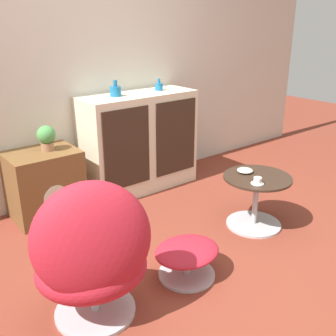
{
  "coord_description": "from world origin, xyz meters",
  "views": [
    {
      "loc": [
        -1.64,
        -1.66,
        1.65
      ],
      "look_at": [
        0.14,
        0.58,
        0.55
      ],
      "focal_mm": 42.0,
      "sensor_mm": 36.0,
      "label": 1
    }
  ],
  "objects_px": {
    "teacup": "(257,181)",
    "bowl": "(245,170)",
    "coffee_table": "(256,198)",
    "potted_plant": "(46,137)",
    "tv_console": "(45,184)",
    "egg_chair": "(92,256)",
    "vase_inner_left": "(159,86)",
    "vase_leftmost": "(116,91)",
    "sideboard": "(139,142)",
    "ottoman": "(187,255)"
  },
  "relations": [
    {
      "from": "vase_inner_left",
      "to": "teacup",
      "type": "height_order",
      "value": "vase_inner_left"
    },
    {
      "from": "vase_inner_left",
      "to": "tv_console",
      "type": "bearing_deg",
      "value": -179.95
    },
    {
      "from": "vase_leftmost",
      "to": "sideboard",
      "type": "bearing_deg",
      "value": -0.92
    },
    {
      "from": "sideboard",
      "to": "bowl",
      "type": "xyz_separation_m",
      "value": [
        0.28,
        -1.15,
        -0.02
      ]
    },
    {
      "from": "egg_chair",
      "to": "vase_inner_left",
      "type": "height_order",
      "value": "vase_inner_left"
    },
    {
      "from": "vase_leftmost",
      "to": "potted_plant",
      "type": "xyz_separation_m",
      "value": [
        -0.69,
        -0.0,
        -0.31
      ]
    },
    {
      "from": "egg_chair",
      "to": "teacup",
      "type": "height_order",
      "value": "egg_chair"
    },
    {
      "from": "egg_chair",
      "to": "coffee_table",
      "type": "relative_size",
      "value": 1.63
    },
    {
      "from": "teacup",
      "to": "bowl",
      "type": "height_order",
      "value": "teacup"
    },
    {
      "from": "ottoman",
      "to": "coffee_table",
      "type": "relative_size",
      "value": 0.82
    },
    {
      "from": "vase_inner_left",
      "to": "bowl",
      "type": "bearing_deg",
      "value": -89.09
    },
    {
      "from": "vase_inner_left",
      "to": "bowl",
      "type": "xyz_separation_m",
      "value": [
        0.02,
        -1.15,
        -0.55
      ]
    },
    {
      "from": "sideboard",
      "to": "teacup",
      "type": "distance_m",
      "value": 1.38
    },
    {
      "from": "tv_console",
      "to": "bowl",
      "type": "height_order",
      "value": "tv_console"
    },
    {
      "from": "ottoman",
      "to": "bowl",
      "type": "bearing_deg",
      "value": 18.48
    },
    {
      "from": "vase_leftmost",
      "to": "teacup",
      "type": "xyz_separation_m",
      "value": [
        0.41,
        -1.37,
        -0.55
      ]
    },
    {
      "from": "potted_plant",
      "to": "ottoman",
      "type": "bearing_deg",
      "value": -77.49
    },
    {
      "from": "sideboard",
      "to": "vase_leftmost",
      "type": "height_order",
      "value": "vase_leftmost"
    },
    {
      "from": "egg_chair",
      "to": "potted_plant",
      "type": "bearing_deg",
      "value": 75.88
    },
    {
      "from": "teacup",
      "to": "bowl",
      "type": "xyz_separation_m",
      "value": [
        0.11,
        0.22,
        -0.0
      ]
    },
    {
      "from": "egg_chair",
      "to": "bowl",
      "type": "xyz_separation_m",
      "value": [
        1.57,
        0.28,
        0.03
      ]
    },
    {
      "from": "ottoman",
      "to": "coffee_table",
      "type": "distance_m",
      "value": 0.92
    },
    {
      "from": "egg_chair",
      "to": "teacup",
      "type": "distance_m",
      "value": 1.47
    },
    {
      "from": "sideboard",
      "to": "teacup",
      "type": "relative_size",
      "value": 11.67
    },
    {
      "from": "bowl",
      "to": "ottoman",
      "type": "bearing_deg",
      "value": -161.52
    },
    {
      "from": "tv_console",
      "to": "egg_chair",
      "type": "height_order",
      "value": "egg_chair"
    },
    {
      "from": "bowl",
      "to": "vase_inner_left",
      "type": "bearing_deg",
      "value": 90.91
    },
    {
      "from": "teacup",
      "to": "bowl",
      "type": "distance_m",
      "value": 0.24
    },
    {
      "from": "ottoman",
      "to": "tv_console",
      "type": "bearing_deg",
      "value": 104.86
    },
    {
      "from": "bowl",
      "to": "tv_console",
      "type": "bearing_deg",
      "value": 137.97
    },
    {
      "from": "coffee_table",
      "to": "teacup",
      "type": "bearing_deg",
      "value": -141.49
    },
    {
      "from": "egg_chair",
      "to": "ottoman",
      "type": "bearing_deg",
      "value": -1.19
    },
    {
      "from": "sideboard",
      "to": "coffee_table",
      "type": "bearing_deg",
      "value": -77.17
    },
    {
      "from": "ottoman",
      "to": "potted_plant",
      "type": "xyz_separation_m",
      "value": [
        -0.32,
        1.45,
        0.55
      ]
    },
    {
      "from": "ottoman",
      "to": "potted_plant",
      "type": "bearing_deg",
      "value": 102.51
    },
    {
      "from": "potted_plant",
      "to": "bowl",
      "type": "bearing_deg",
      "value": -43.49
    },
    {
      "from": "sideboard",
      "to": "egg_chair",
      "type": "bearing_deg",
      "value": -132.19
    },
    {
      "from": "ottoman",
      "to": "bowl",
      "type": "distance_m",
      "value": 0.99
    },
    {
      "from": "egg_chair",
      "to": "vase_inner_left",
      "type": "xyz_separation_m",
      "value": [
        1.55,
        1.43,
        0.58
      ]
    },
    {
      "from": "coffee_table",
      "to": "potted_plant",
      "type": "height_order",
      "value": "potted_plant"
    },
    {
      "from": "sideboard",
      "to": "vase_leftmost",
      "type": "relative_size",
      "value": 7.86
    },
    {
      "from": "tv_console",
      "to": "coffee_table",
      "type": "bearing_deg",
      "value": -44.69
    },
    {
      "from": "egg_chair",
      "to": "teacup",
      "type": "xyz_separation_m",
      "value": [
        1.47,
        0.06,
        0.04
      ]
    },
    {
      "from": "sideboard",
      "to": "coffee_table",
      "type": "height_order",
      "value": "sideboard"
    },
    {
      "from": "bowl",
      "to": "coffee_table",
      "type": "bearing_deg",
      "value": -84.25
    },
    {
      "from": "tv_console",
      "to": "egg_chair",
      "type": "xyz_separation_m",
      "value": [
        -0.3,
        -1.43,
        0.14
      ]
    },
    {
      "from": "ottoman",
      "to": "teacup",
      "type": "height_order",
      "value": "teacup"
    },
    {
      "from": "egg_chair",
      "to": "potted_plant",
      "type": "relative_size",
      "value": 4.17
    },
    {
      "from": "teacup",
      "to": "bowl",
      "type": "relative_size",
      "value": 0.75
    },
    {
      "from": "ottoman",
      "to": "coffee_table",
      "type": "xyz_separation_m",
      "value": [
        0.9,
        0.17,
        0.09
      ]
    }
  ]
}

